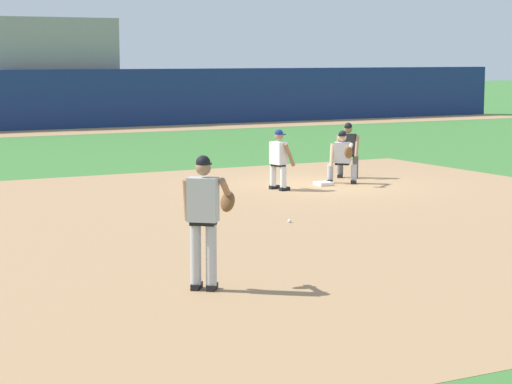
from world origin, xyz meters
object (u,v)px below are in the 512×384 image
baseball (290,221)px  pitcher (205,214)px  baserunner (279,157)px  umpire (348,148)px  first_baseman (343,155)px  first_base_bag (323,184)px

baseball → pitcher: bearing=-131.7°
baserunner → umpire: same height
pitcher → first_baseman: size_ratio=1.39×
first_base_bag → first_baseman: bearing=5.1°
umpire → first_base_bag: bearing=-143.7°
first_base_bag → baseball: 5.69m
first_baseman → baserunner: 2.00m
baserunner → umpire: bearing=23.9°
baseball → umpire: umpire is taller
pitcher → umpire: 13.08m
baserunner → umpire: 3.05m
baserunner → pitcher: bearing=-125.0°
baserunner → first_base_bag: bearing=8.7°
first_base_bag → pitcher: (-7.34, -8.70, 1.01)m
first_baseman → pitcher: bearing=-132.2°
umpire → first_baseman: bearing=-129.5°
pitcher → first_baseman: 11.82m
first_base_bag → umpire: bearing=36.3°
baseball → baserunner: bearing=63.1°
pitcher → umpire: size_ratio=1.27×
baseball → umpire: bearing=47.9°
baseball → first_base_bag: bearing=51.4°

